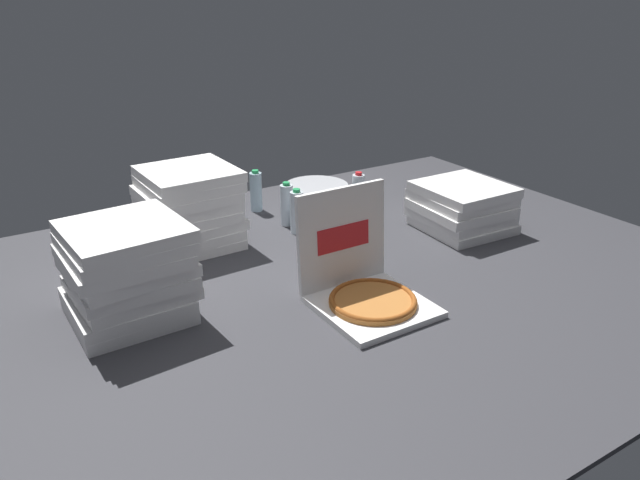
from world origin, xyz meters
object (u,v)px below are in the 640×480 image
Objects in this scene: water_bottle_1 at (297,212)px; pizza_stack_right_far at (127,272)px; water_bottle_2 at (287,205)px; ice_bucket at (316,200)px; pizza_stack_left_near at (189,208)px; water_bottle_0 at (358,194)px; open_pizza_box at (364,284)px; water_bottle_3 at (256,191)px; pizza_stack_center_near at (462,207)px.

pizza_stack_right_far is at bearing -158.15° from water_bottle_1.
ice_bucket is at bearing 12.84° from water_bottle_2.
pizza_stack_right_far is 1.23m from ice_bucket.
water_bottle_2 is at bearing 27.61° from pizza_stack_right_far.
pizza_stack_left_near reaches higher than water_bottle_2.
water_bottle_0 is (0.88, -0.08, -0.07)m from pizza_stack_left_near.
water_bottle_3 is at bearing 84.41° from open_pizza_box.
pizza_stack_right_far is 0.97m from water_bottle_1.
water_bottle_3 is (0.45, 0.23, -0.07)m from pizza_stack_left_near.
pizza_stack_center_near is at bearing -35.35° from water_bottle_2.
water_bottle_2 and water_bottle_3 have the same top height.
water_bottle_1 is (-0.21, -0.16, 0.03)m from ice_bucket.
open_pizza_box reaches higher than pizza_stack_left_near.
ice_bucket is at bearing 132.57° from pizza_stack_center_near.
pizza_stack_right_far reaches higher than water_bottle_2.
water_bottle_0 is 1.00× the size of water_bottle_3.
pizza_stack_left_near is 0.50m from water_bottle_2.
pizza_stack_left_near is at bearing -178.61° from ice_bucket.
open_pizza_box is at bearing -68.61° from pizza_stack_left_near.
pizza_stack_left_near is 0.70m from ice_bucket.
water_bottle_1 and water_bottle_2 have the same top height.
water_bottle_1 and water_bottle_3 have the same top height.
pizza_stack_right_far reaches higher than water_bottle_1.
open_pizza_box is 0.86m from pizza_stack_right_far.
ice_bucket is at bearing 68.77° from open_pizza_box.
water_bottle_2 is at bearing 144.65° from pizza_stack_center_near.
pizza_stack_right_far and pizza_stack_left_near have the same top height.
pizza_stack_left_near is at bearing 163.29° from water_bottle_1.
pizza_stack_left_near reaches higher than water_bottle_1.
water_bottle_0 is 1.00× the size of water_bottle_1.
pizza_stack_right_far is 1.94× the size of water_bottle_0.
pizza_stack_center_near is 0.85m from water_bottle_2.
water_bottle_1 is at bearing -85.73° from water_bottle_3.
pizza_stack_left_near is (-0.34, 0.88, 0.10)m from open_pizza_box.
ice_bucket is 0.21m from water_bottle_2.
pizza_stack_center_near is at bearing -47.43° from ice_bucket.
pizza_stack_left_near is 1.91× the size of water_bottle_0.
pizza_stack_right_far is at bearing 154.16° from open_pizza_box.
pizza_stack_center_near is 1.95× the size of water_bottle_2.
water_bottle_2 is at bearing -81.83° from water_bottle_3.
open_pizza_box is 0.75m from water_bottle_1.
pizza_stack_right_far reaches higher than water_bottle_0.
water_bottle_3 is at bearing 98.17° from water_bottle_2.
open_pizza_box is 0.86m from water_bottle_2.
pizza_stack_left_near is at bearing 111.39° from open_pizza_box.
water_bottle_1 is at bearing 151.77° from pizza_stack_center_near.
open_pizza_box is 0.96m from ice_bucket.
water_bottle_1 is at bearing -16.71° from pizza_stack_left_near.
water_bottle_0 is at bearing -5.18° from pizza_stack_left_near.
water_bottle_2 is (0.49, -0.03, -0.07)m from pizza_stack_left_near.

